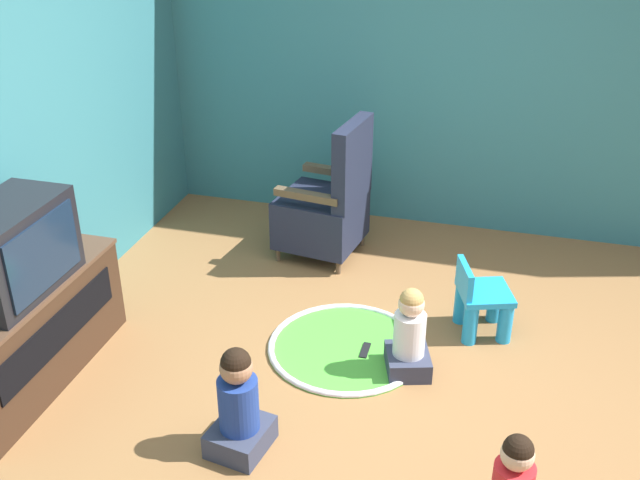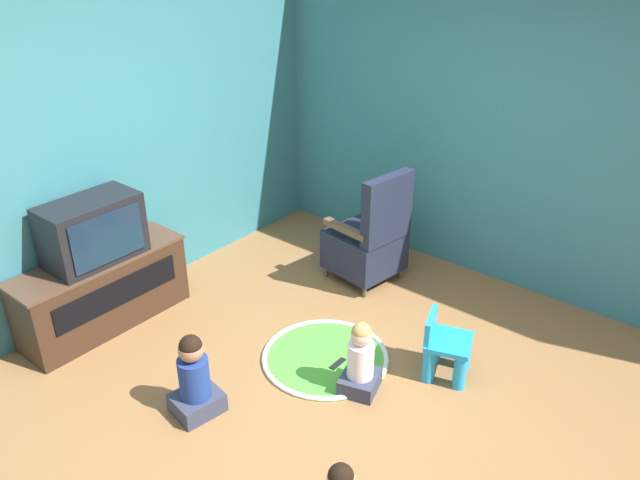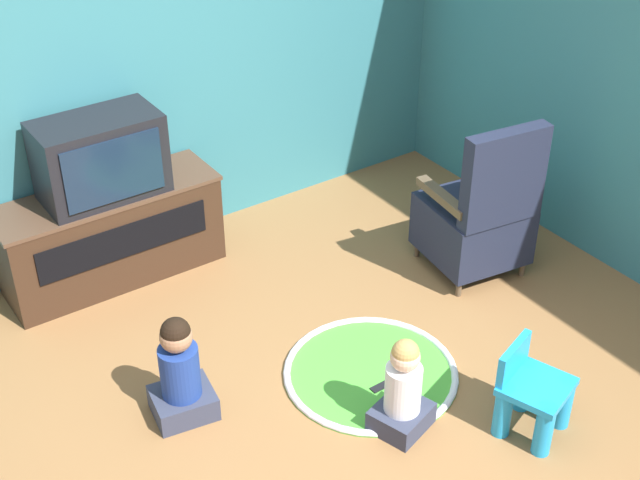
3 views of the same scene
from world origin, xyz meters
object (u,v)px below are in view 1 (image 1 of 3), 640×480
(tv_cabinet, at_px, (27,333))
(yellow_kid_chair, at_px, (481,302))
(black_armchair, at_px, (327,207))
(television, at_px, (11,250))
(child_watching_right, at_px, (409,336))
(child_watching_left, at_px, (239,407))
(remote_control, at_px, (365,351))

(tv_cabinet, distance_m, yellow_kid_chair, 2.61)
(tv_cabinet, relative_size, black_armchair, 1.29)
(television, distance_m, yellow_kid_chair, 2.67)
(black_armchair, bearing_deg, child_watching_right, 41.30)
(tv_cabinet, xyz_separation_m, child_watching_right, (0.62, -2.00, -0.07))
(television, xyz_separation_m, child_watching_left, (-0.21, -1.29, -0.56))
(television, bearing_deg, child_watching_left, -99.30)
(tv_cabinet, relative_size, yellow_kid_chair, 2.85)
(child_watching_left, xyz_separation_m, remote_control, (0.93, -0.42, -0.24))
(black_armchair, height_order, child_watching_right, black_armchair)
(black_armchair, xyz_separation_m, child_watching_right, (-1.22, -0.80, -0.15))
(television, height_order, child_watching_left, television)
(television, relative_size, yellow_kid_chair, 1.50)
(tv_cabinet, height_order, child_watching_right, tv_cabinet)
(tv_cabinet, bearing_deg, television, -90.00)
(child_watching_left, height_order, child_watching_right, child_watching_left)
(tv_cabinet, xyz_separation_m, yellow_kid_chair, (1.13, -2.35, -0.10))
(tv_cabinet, bearing_deg, child_watching_right, -72.71)
(television, distance_m, remote_control, 2.03)
(yellow_kid_chair, height_order, remote_control, yellow_kid_chair)
(tv_cabinet, relative_size, television, 1.90)
(yellow_kid_chair, height_order, child_watching_left, child_watching_left)
(yellow_kid_chair, xyz_separation_m, remote_control, (-0.41, 0.62, -0.19))
(remote_control, bearing_deg, child_watching_right, -111.87)
(television, height_order, remote_control, television)
(child_watching_left, distance_m, child_watching_right, 1.08)
(black_armchair, bearing_deg, tv_cabinet, -24.98)
(tv_cabinet, distance_m, remote_control, 1.90)
(child_watching_right, bearing_deg, yellow_kid_chair, -52.44)
(black_armchair, distance_m, child_watching_left, 2.06)
(child_watching_right, bearing_deg, child_watching_left, 122.97)
(black_armchair, height_order, remote_control, black_armchair)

